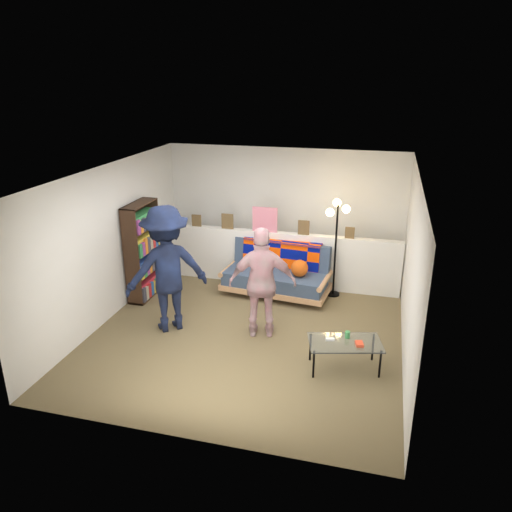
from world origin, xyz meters
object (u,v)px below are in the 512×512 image
at_px(bookshelf, 143,254).
at_px(floor_lamp, 337,229).
at_px(coffee_table, 345,344).
at_px(futon_sofa, 278,274).
at_px(person_right, 263,283).
at_px(person_left, 167,269).

xyz_separation_m(bookshelf, floor_lamp, (3.17, 0.89, 0.43)).
height_order(coffee_table, floor_lamp, floor_lamp).
xyz_separation_m(bookshelf, coffee_table, (3.58, -1.43, -0.41)).
height_order(futon_sofa, bookshelf, bookshelf).
bearing_deg(person_right, person_left, -7.07).
distance_m(futon_sofa, floor_lamp, 1.29).
bearing_deg(bookshelf, person_right, -19.57).
bearing_deg(person_left, person_right, 146.94).
relative_size(person_left, person_right, 1.15).
relative_size(futon_sofa, floor_lamp, 1.13).
distance_m(futon_sofa, person_left, 2.19).
bearing_deg(floor_lamp, futon_sofa, -167.85).
height_order(futon_sofa, person_left, person_left).
height_order(futon_sofa, floor_lamp, floor_lamp).
relative_size(futon_sofa, coffee_table, 1.85).
bearing_deg(bookshelf, floor_lamp, 15.62).
xyz_separation_m(futon_sofa, person_right, (0.10, -1.50, 0.46)).
distance_m(futon_sofa, person_right, 1.57).
xyz_separation_m(coffee_table, person_left, (-2.69, 0.47, 0.59)).
xyz_separation_m(futon_sofa, bookshelf, (-2.21, -0.68, 0.41)).
distance_m(bookshelf, person_left, 1.32).
xyz_separation_m(bookshelf, person_left, (0.89, -0.96, 0.18)).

